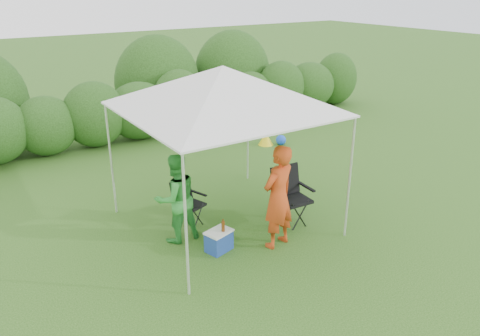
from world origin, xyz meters
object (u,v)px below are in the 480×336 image
chair_right (290,191)px  woman (176,198)px  cooler (219,241)px  man (278,197)px  chair_left (186,199)px  canopy (223,88)px

chair_right → woman: bearing=169.6°
cooler → man: bearing=-38.3°
chair_left → man: bearing=-78.4°
man → cooler: bearing=-35.5°
woman → canopy: bearing=-177.1°
man → woman: (-1.29, 1.05, -0.11)m
woman → chair_left: bearing=-132.0°
canopy → chair_left: bearing=145.0°
canopy → cooler: size_ratio=6.34×
chair_right → woman: 2.06m
chair_right → cooler: chair_right is taller
chair_left → chair_right: bearing=-50.0°
cooler → woman: bearing=103.9°
canopy → cooler: bearing=-127.3°
chair_left → woman: 0.67m
canopy → chair_right: size_ratio=3.02×
canopy → cooler: (-0.56, -0.74, -2.28)m
chair_left → man: 1.79m
chair_right → woman: woman is taller
cooler → chair_left: bearing=73.8°
woman → cooler: woman is taller
chair_right → chair_left: 1.85m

